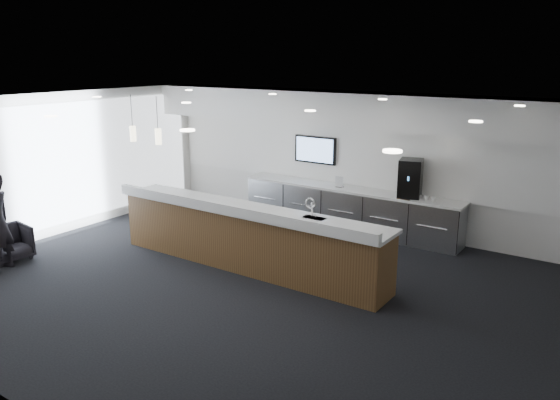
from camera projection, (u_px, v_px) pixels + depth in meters
The scene contains 23 objects.
ground at pixel (246, 285), 9.15m from camera, with size 10.00×10.00×0.00m, color black.
ceiling at pixel (243, 104), 8.38m from camera, with size 10.00×8.00×0.02m, color black.
back_wall at pixel (357, 160), 11.96m from camera, with size 10.00×0.02×3.00m, color white.
left_wall at pixel (57, 165), 11.48m from camera, with size 0.02×8.00×3.00m, color white.
soffit_bulkhead at pixel (349, 109), 11.31m from camera, with size 10.00×0.90×0.70m, color white.
alcove_panel at pixel (356, 156), 11.91m from camera, with size 9.80×0.06×1.40m, color white.
window_blinds_wall at pixel (58, 165), 11.46m from camera, with size 0.04×7.36×2.55m, color #ADC2D0.
back_credenza at pixel (348, 209), 11.94m from camera, with size 5.06×0.66×0.95m.
wall_tv at pixel (315, 150), 12.39m from camera, with size 1.05×0.08×0.62m.
pendant_left at pixel (171, 135), 10.51m from camera, with size 0.12×0.12×0.30m, color beige.
pendant_right at pixel (146, 132), 10.89m from camera, with size 0.12×0.12×0.30m, color beige.
ceiling_can_lights at pixel (243, 106), 8.38m from camera, with size 7.00×5.00×0.02m, color white, non-canonical shape.
service_counter at pixel (247, 237), 9.79m from camera, with size 5.50×0.92×1.49m.
coffee_machine at pixel (410, 178), 10.98m from camera, with size 0.54×0.62×0.77m.
info_sign_left at pixel (339, 182), 11.82m from camera, with size 0.18×0.02×0.25m, color silver.
info_sign_right at pixel (408, 192), 10.92m from camera, with size 0.19×0.02×0.25m, color silver.
armchair at pixel (9, 243), 10.20m from camera, with size 0.70×0.72×0.65m, color black.
cup_0 at pixel (433, 199), 10.72m from camera, with size 0.09×0.09×0.09m, color white.
cup_1 at pixel (426, 198), 10.80m from camera, with size 0.09×0.09×0.09m, color white.
cup_2 at pixel (419, 197), 10.87m from camera, with size 0.09×0.09×0.09m, color white.
cup_3 at pixel (413, 196), 10.95m from camera, with size 0.09×0.09×0.09m, color white.
cup_4 at pixel (406, 195), 11.03m from camera, with size 0.09×0.09×0.09m, color white.
cup_5 at pixel (400, 194), 11.10m from camera, with size 0.09×0.09×0.09m, color white.
Camera 1 is at (5.23, -6.69, 3.74)m, focal length 35.00 mm.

